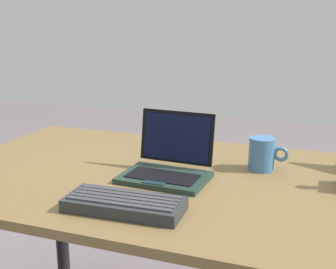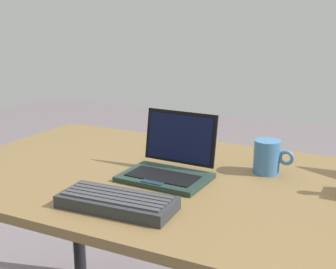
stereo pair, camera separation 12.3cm
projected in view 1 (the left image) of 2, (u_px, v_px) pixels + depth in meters
name	position (u px, v px, depth m)	size (l,w,h in m)	color
desk	(184.00, 206.00, 1.33)	(1.50, 0.83, 0.72)	brown
laptop_front	(168.00, 165.00, 1.30)	(0.26, 0.21, 0.18)	#1E312A
external_keyboard	(124.00, 204.00, 1.08)	(0.30, 0.14, 0.04)	#282C2E
coffee_mug	(262.00, 154.00, 1.36)	(0.12, 0.08, 0.10)	teal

